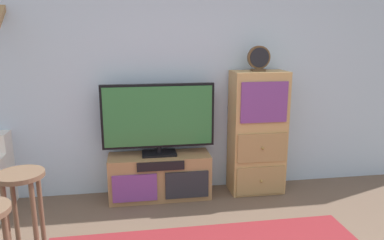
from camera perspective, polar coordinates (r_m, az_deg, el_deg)
name	(u,v)px	position (r m, az deg, el deg)	size (l,w,h in m)	color
back_wall	(184,69)	(3.99, -1.30, 7.99)	(6.40, 0.12, 2.70)	#A8BCD1
media_console	(160,176)	(3.96, -5.03, -8.72)	(1.07, 0.38, 0.47)	#997047
television	(158,118)	(3.80, -5.25, 0.36)	(1.16, 0.22, 0.75)	black
side_cabinet	(257,133)	(4.04, 10.12, -2.00)	(0.58, 0.38, 1.34)	tan
desk_clock	(259,59)	(3.89, 10.35, 9.39)	(0.24, 0.08, 0.26)	#4C3823
bar_stool_far	(23,198)	(2.99, -24.86, -10.95)	(0.34, 0.34, 0.75)	brown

